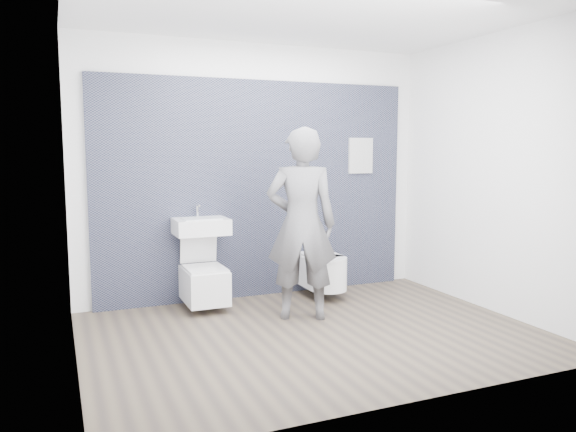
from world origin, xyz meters
name	(u,v)px	position (x,y,z in m)	size (l,w,h in m)	color
ground	(314,333)	(0.00, 0.00, 0.00)	(4.00, 4.00, 0.00)	brown
room_shell	(315,139)	(0.00, 0.00, 1.74)	(4.00, 4.00, 4.00)	silver
tile_wall	(259,294)	(0.00, 1.47, 0.00)	(3.60, 0.06, 2.40)	black
washbasin	(201,226)	(-0.71, 1.23, 0.86)	(0.55, 0.41, 0.41)	white
toilet_square	(204,283)	(-0.71, 1.15, 0.28)	(0.41, 0.60, 0.80)	white
toilet_rounded	(323,271)	(0.63, 1.09, 0.29)	(0.41, 0.68, 0.37)	white
info_placard	(359,285)	(1.28, 1.43, 0.00)	(0.31, 0.03, 0.42)	white
visitor	(301,224)	(0.09, 0.48, 0.93)	(0.68, 0.44, 1.86)	slate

